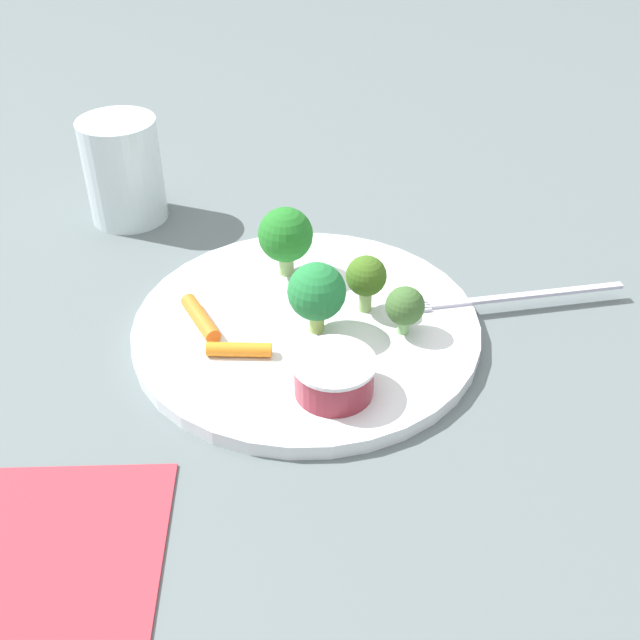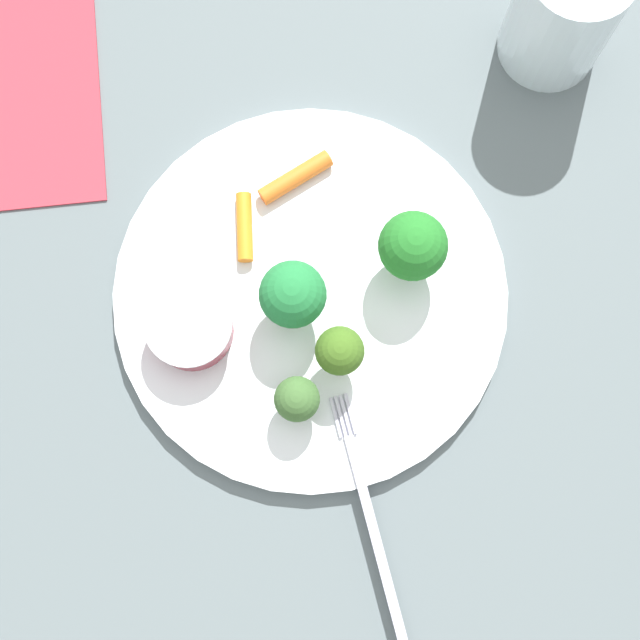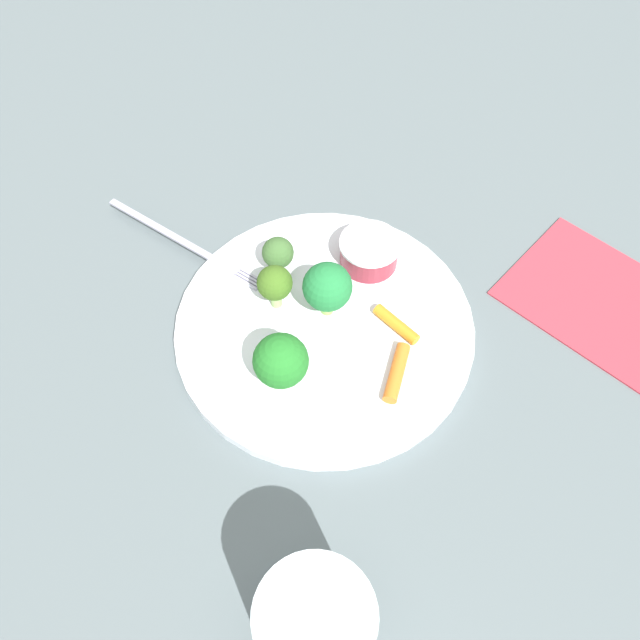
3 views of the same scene
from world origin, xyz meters
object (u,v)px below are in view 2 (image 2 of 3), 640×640
(broccoli_floret_2, at_px, (297,399))
(napkin, at_px, (9,100))
(broccoli_floret_0, at_px, (340,351))
(fork, at_px, (375,534))
(carrot_stick_1, at_px, (245,227))
(broccoli_floret_3, at_px, (293,295))
(sauce_cup, at_px, (190,327))
(broccoli_floret_1, at_px, (413,246))
(plate, at_px, (311,295))
(drinking_glass, at_px, (564,11))
(carrot_stick_0, at_px, (295,178))

(broccoli_floret_2, distance_m, napkin, 0.31)
(broccoli_floret_0, bearing_deg, fork, -146.61)
(carrot_stick_1, bearing_deg, broccoli_floret_3, -125.58)
(sauce_cup, bearing_deg, broccoli_floret_1, -49.22)
(napkin, bearing_deg, fork, -117.34)
(plate, height_order, sauce_cup, sauce_cup)
(broccoli_floret_1, relative_size, fork, 0.38)
(broccoli_floret_3, height_order, drinking_glass, drinking_glass)
(carrot_stick_1, distance_m, fork, 0.23)
(carrot_stick_0, xyz_separation_m, drinking_glass, (0.17, -0.13, 0.03))
(broccoli_floret_1, bearing_deg, broccoli_floret_3, 134.50)
(broccoli_floret_2, relative_size, carrot_stick_1, 0.83)
(broccoli_floret_1, xyz_separation_m, broccoli_floret_2, (-0.12, 0.03, -0.01))
(sauce_cup, height_order, broccoli_floret_2, broccoli_floret_2)
(plate, bearing_deg, broccoli_floret_0, -134.82)
(sauce_cup, height_order, carrot_stick_1, sauce_cup)
(broccoli_floret_0, relative_size, drinking_glass, 0.48)
(broccoli_floret_0, height_order, carrot_stick_0, broccoli_floret_0)
(sauce_cup, distance_m, drinking_glass, 0.34)
(fork, distance_m, drinking_glass, 0.38)
(fork, bearing_deg, broccoli_floret_2, 52.71)
(broccoli_floret_0, height_order, fork, broccoli_floret_0)
(plate, height_order, carrot_stick_0, carrot_stick_0)
(broccoli_floret_0, height_order, broccoli_floret_3, broccoli_floret_3)
(broccoli_floret_3, xyz_separation_m, fork, (-0.12, -0.11, -0.03))
(fork, distance_m, napkin, 0.41)
(broccoli_floret_0, height_order, broccoli_floret_1, broccoli_floret_1)
(broccoli_floret_1, bearing_deg, sauce_cup, 130.78)
(broccoli_floret_2, bearing_deg, broccoli_floret_0, -20.10)
(plate, bearing_deg, sauce_cup, 130.54)
(carrot_stick_0, height_order, fork, carrot_stick_0)
(carrot_stick_1, height_order, napkin, carrot_stick_1)
(broccoli_floret_1, height_order, carrot_stick_0, broccoli_floret_1)
(carrot_stick_1, bearing_deg, plate, -112.85)
(broccoli_floret_3, bearing_deg, broccoli_floret_2, -155.38)
(broccoli_floret_0, height_order, broccoli_floret_2, broccoli_floret_0)
(carrot_stick_0, distance_m, carrot_stick_1, 0.05)
(broccoli_floret_2, height_order, carrot_stick_0, broccoli_floret_2)
(broccoli_floret_0, bearing_deg, broccoli_floret_3, 62.12)
(drinking_glass, bearing_deg, sauce_cup, 152.67)
(drinking_glass, distance_m, napkin, 0.40)
(broccoli_floret_1, xyz_separation_m, carrot_stick_0, (0.03, 0.10, -0.03))
(broccoli_floret_0, distance_m, broccoli_floret_3, 0.05)
(broccoli_floret_3, bearing_deg, carrot_stick_1, 54.42)
(plate, height_order, drinking_glass, drinking_glass)
(carrot_stick_0, bearing_deg, napkin, 94.88)
(broccoli_floret_1, bearing_deg, carrot_stick_1, 100.79)
(carrot_stick_0, bearing_deg, broccoli_floret_1, -104.81)
(broccoli_floret_2, distance_m, carrot_stick_1, 0.13)
(drinking_glass, bearing_deg, napkin, 118.45)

